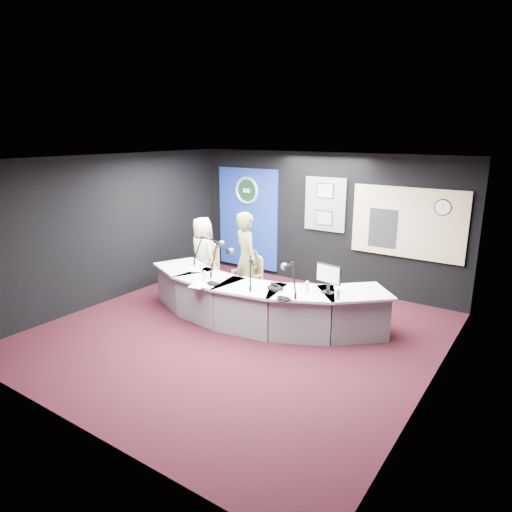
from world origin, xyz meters
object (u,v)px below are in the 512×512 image
Objects in this scene: broadcast_desk at (255,301)px; person_woman at (246,259)px; armchair_right at (247,282)px; person_man at (203,254)px; armchair_left at (203,270)px.

broadcast_desk is 2.51× the size of person_woman.
person_man reaches higher than armchair_right.
person_man is at bearing -153.29° from armchair_right.
armchair_left is 1.25m from armchair_right.
armchair_right is at bearing -147.08° from person_woman.
armchair_right is at bearing 135.70° from broadcast_desk.
armchair_right is 1.29m from person_man.
broadcast_desk is at bearing -8.64° from armchair_right.
person_man is at bearing 157.30° from broadcast_desk.
person_man is at bearing 23.96° from person_woman.
armchair_left is 0.34m from person_man.
person_man is (-1.23, 0.19, 0.32)m from armchair_right.
armchair_right is 0.58× the size of person_man.
person_man is 1.25m from person_woman.
person_woman is at bearing 5.19° from armchair_left.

